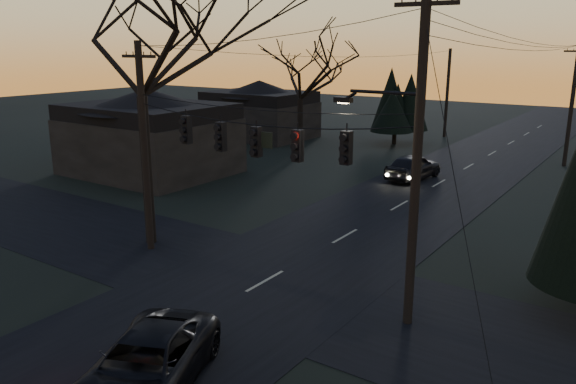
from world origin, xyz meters
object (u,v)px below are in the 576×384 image
Objects in this scene: utility_pole_right at (407,323)px; utility_pole_left at (151,249)px; utility_pole_far_l at (444,137)px; utility_pole_far_r at (564,166)px; bare_tree_left at (138,32)px; suv_near at (146,366)px; sedan_oncoming_a at (413,167)px.

utility_pole_right is 11.50m from utility_pole_left.
utility_pole_far_l is at bearing 107.72° from utility_pole_right.
utility_pole_far_r is 0.67× the size of bare_tree_left.
suv_near is (7.60, -7.01, 0.72)m from utility_pole_left.
bare_tree_left reaches higher than suv_near.
utility_pole_left is at bearing -90.00° from utility_pole_far_l.
utility_pole_left is 1.06× the size of utility_pole_far_l.
sedan_oncoming_a is (-7.30, -9.84, 0.81)m from utility_pole_far_r.
utility_pole_left is 36.00m from utility_pole_far_l.
utility_pole_far_r is at bearing 90.00° from utility_pole_right.
utility_pole_right is at bearing 117.83° from sedan_oncoming_a.
utility_pole_left and utility_pole_far_r have the same top height.
utility_pole_right reaches higher than utility_pole_far_r.
bare_tree_left is 13.78m from suv_near.
utility_pole_far_l is 36.54m from bare_tree_left.
utility_pole_far_r is (11.50, 28.00, 0.00)m from utility_pole_left.
utility_pole_right reaches higher than sedan_oncoming_a.
utility_pole_far_l is at bearing 145.18° from utility_pole_far_r.
sedan_oncoming_a is at bearing 111.90° from utility_pole_right.
suv_near is at bearing -96.36° from utility_pole_far_r.
utility_pole_right is 37.79m from utility_pole_far_l.
bare_tree_left is at bearing 114.28° from suv_near.
utility_pole_left reaches higher than sedan_oncoming_a.
bare_tree_left reaches higher than utility_pole_left.
bare_tree_left is at bearing -90.94° from utility_pole_far_l.
bare_tree_left is 2.65× the size of sedan_oncoming_a.
bare_tree_left is 19.93m from sedan_oncoming_a.
utility_pole_right is 1.25× the size of utility_pole_far_l.
utility_pole_left is at bearing 180.00° from utility_pole_right.
sedan_oncoming_a is (4.20, 18.16, 0.81)m from utility_pole_left.
utility_pole_left is 0.67× the size of bare_tree_left.
utility_pole_right is 19.59m from sedan_oncoming_a.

